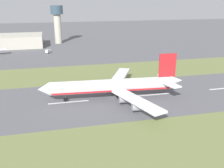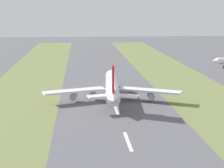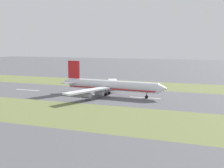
{
  "view_description": "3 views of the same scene",
  "coord_description": "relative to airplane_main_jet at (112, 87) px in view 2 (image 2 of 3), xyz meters",
  "views": [
    {
      "loc": [
        -109.93,
        27.08,
        44.61
      ],
      "look_at": [
        0.04,
        0.49,
        7.0
      ],
      "focal_mm": 42.0,
      "sensor_mm": 36.0,
      "label": 1
    },
    {
      "loc": [
        -15.37,
        -174.66,
        42.67
      ],
      "look_at": [
        0.04,
        0.49,
        7.0
      ],
      "focal_mm": 60.0,
      "sensor_mm": 36.0,
      "label": 2
    },
    {
      "loc": [
        145.48,
        49.97,
        30.42
      ],
      "look_at": [
        0.04,
        0.49,
        7.0
      ],
      "focal_mm": 42.0,
      "sensor_mm": 36.0,
      "label": 3
    }
  ],
  "objects": [
    {
      "name": "ground_plane",
      "position": [
        0.1,
        1.41,
        -6.02
      ],
      "size": [
        800.0,
        800.0,
        0.0
      ],
      "primitive_type": "plane",
      "color": "#56565B"
    },
    {
      "name": "grass_median_west",
      "position": [
        -44.9,
        1.41,
        -6.02
      ],
      "size": [
        40.0,
        600.0,
        0.01
      ],
      "primitive_type": "cube",
      "color": "olive",
      "rests_on": "ground"
    },
    {
      "name": "grass_median_east",
      "position": [
        45.1,
        1.41,
        -6.02
      ],
      "size": [
        40.0,
        600.0,
        0.01
      ],
      "primitive_type": "cube",
      "color": "olive",
      "rests_on": "ground"
    },
    {
      "name": "centreline_dash_near",
      "position": [
        0.1,
        -58.1,
        -6.01
      ],
      "size": [
        1.2,
        18.0,
        0.01
      ],
      "primitive_type": "cube",
      "color": "silver",
      "rests_on": "ground"
    },
    {
      "name": "centreline_dash_mid",
      "position": [
        0.1,
        -18.1,
        -6.01
      ],
      "size": [
        1.2,
        18.0,
        0.01
      ],
      "primitive_type": "cube",
      "color": "silver",
      "rests_on": "ground"
    },
    {
      "name": "centreline_dash_far",
      "position": [
        0.1,
        21.9,
        -6.01
      ],
      "size": [
        1.2,
        18.0,
        0.01
      ],
      "primitive_type": "cube",
      "color": "silver",
      "rests_on": "ground"
    },
    {
      "name": "airplane_main_jet",
      "position": [
        0.0,
        0.0,
        0.0
      ],
      "size": [
        63.97,
        67.22,
        20.2
      ],
      "color": "silver",
      "rests_on": "ground"
    }
  ]
}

